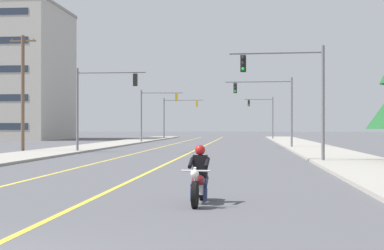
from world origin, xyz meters
The scene contains 12 objects.
lane_stripe_center centered at (0.07, 45.00, 0.00)m, with size 0.16×100.00×0.01m, color yellow.
lane_stripe_left centered at (-3.65, 45.00, 0.00)m, with size 0.16×100.00×0.01m, color yellow.
sidewalk_kerb_right centered at (9.76, 40.00, 0.07)m, with size 4.40×110.00×0.14m, color #9E998E.
sidewalk_kerb_left centered at (-9.76, 40.00, 0.07)m, with size 4.40×110.00×0.14m, color #9E998E.
motorcycle_with_rider centered at (2.97, 7.26, 0.59)m, with size 0.70×2.19×1.46m.
traffic_signal_near_right centered at (6.75, 24.23, 4.11)m, with size 5.03×0.46×6.20m.
traffic_signal_near_left centered at (-6.72, 34.79, 4.12)m, with size 5.18×0.37×6.20m.
traffic_signal_mid_right centered at (6.39, 44.55, 4.16)m, with size 5.88×0.41×6.20m.
traffic_signal_mid_left centered at (-6.72, 60.87, 4.10)m, with size 4.97×0.60×6.20m.
traffic_signal_far_right centered at (6.86, 78.88, 4.05)m, with size 4.19×0.56×6.20m.
traffic_signal_far_left centered at (-6.47, 80.49, 4.16)m, with size 5.99×0.41×6.20m.
utility_pole_left_near centered at (-12.29, 34.65, 4.51)m, with size 1.97×0.26×8.64m.
Camera 1 is at (4.13, -7.29, 1.93)m, focal length 54.90 mm.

